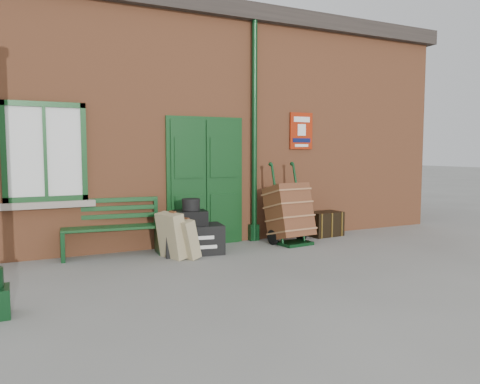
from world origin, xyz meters
TOP-DOWN VIEW (x-y plane):
  - ground at (0.00, 0.00)m, footprint 80.00×80.00m
  - station_building at (-0.00, 3.49)m, footprint 10.30×4.30m
  - bench at (-1.97, 1.32)m, footprint 1.57×0.63m
  - houdini_trunk at (-0.76, 0.86)m, footprint 1.01×0.66m
  - strongbox at (-0.81, 0.86)m, footprint 0.57×0.45m
  - hatbox at (-0.78, 0.89)m, footprint 0.32×0.32m
  - suitcase_back at (-1.17, 0.71)m, footprint 0.44×0.57m
  - suitcase_front at (-0.99, 0.61)m, footprint 0.43×0.52m
  - porter_trolley at (1.09, 0.92)m, footprint 0.77×0.82m
  - dark_trunk at (2.13, 1.25)m, footprint 0.69×0.48m

SIDE VIEW (x-z plane):
  - ground at x=0.00m, z-range 0.00..0.00m
  - houdini_trunk at x=-0.76m, z-range 0.00..0.47m
  - dark_trunk at x=2.13m, z-range 0.00..0.48m
  - suitcase_front at x=-0.99m, z-range 0.00..0.62m
  - suitcase_back at x=-1.17m, z-range 0.00..0.72m
  - bench at x=-1.97m, z-range 0.00..0.95m
  - porter_trolley at x=1.09m, z-range -0.16..1.27m
  - strongbox at x=-0.81m, z-range 0.47..0.71m
  - hatbox at x=-0.78m, z-range 0.71..0.90m
  - station_building at x=0.00m, z-range -0.02..4.34m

